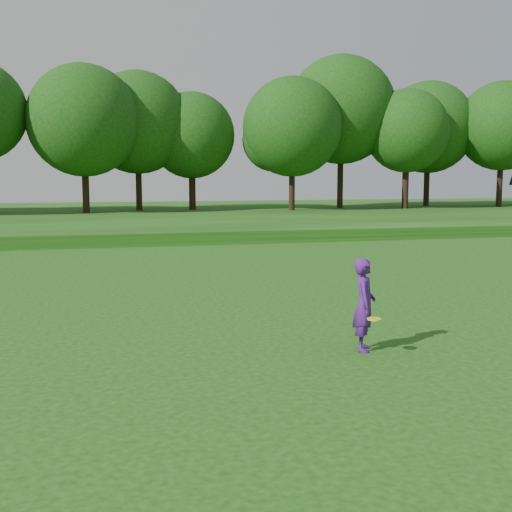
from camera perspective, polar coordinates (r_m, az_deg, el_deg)
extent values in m
plane|color=#19460D|center=(11.23, 6.04, -9.45)|extent=(140.00, 140.00, 0.00)
cube|color=#19460D|center=(44.32, -9.69, 3.32)|extent=(130.00, 30.00, 0.60)
cube|color=gray|center=(30.47, -7.35, 1.12)|extent=(130.00, 1.60, 0.04)
imported|color=#4D1B7D|center=(11.92, 9.59, -4.29)|extent=(0.62, 0.74, 1.71)
cylinder|color=#E4F326|center=(11.55, 10.47, -5.53)|extent=(0.25, 0.25, 0.03)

